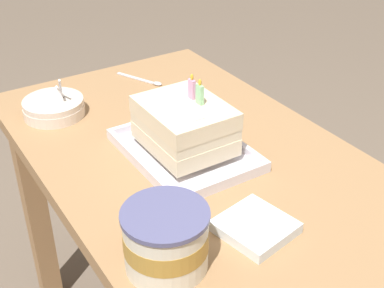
# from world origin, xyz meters

# --- Properties ---
(dining_table) EXTENTS (1.10, 0.63, 0.72)m
(dining_table) POSITION_xyz_m (0.00, 0.00, 0.60)
(dining_table) COLOR #9E754C
(dining_table) RESTS_ON ground_plane
(foil_tray) EXTENTS (0.30, 0.23, 0.02)m
(foil_tray) POSITION_xyz_m (-0.03, -0.02, 0.72)
(foil_tray) COLOR silver
(foil_tray) RESTS_ON dining_table
(birthday_cake) EXTENTS (0.20, 0.16, 0.15)m
(birthday_cake) POSITION_xyz_m (-0.03, -0.02, 0.79)
(birthday_cake) COLOR beige
(birthday_cake) RESTS_ON foil_tray
(bowl_stack) EXTENTS (0.15, 0.15, 0.11)m
(bowl_stack) POSITION_xyz_m (-0.35, -0.19, 0.74)
(bowl_stack) COLOR silver
(bowl_stack) RESTS_ON dining_table
(ice_cream_tub) EXTENTS (0.14, 0.14, 0.11)m
(ice_cream_tub) POSITION_xyz_m (0.24, -0.22, 0.77)
(ice_cream_tub) COLOR silver
(ice_cream_tub) RESTS_ON dining_table
(serving_spoon_by_bowls) EXTENTS (0.14, 0.08, 0.01)m
(serving_spoon_by_bowls) POSITION_xyz_m (-0.40, 0.09, 0.72)
(serving_spoon_by_bowls) COLOR silver
(serving_spoon_by_bowls) RESTS_ON dining_table
(napkin_pile) EXTENTS (0.14, 0.14, 0.02)m
(napkin_pile) POSITION_xyz_m (0.25, -0.05, 0.73)
(napkin_pile) COLOR white
(napkin_pile) RESTS_ON dining_table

